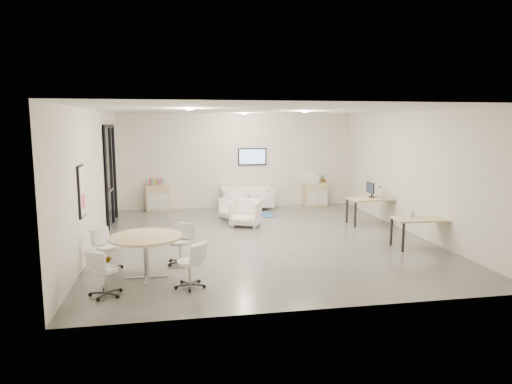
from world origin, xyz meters
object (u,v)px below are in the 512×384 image
Objects in this scene: armchair_left at (234,208)px; desk_front at (422,221)px; sideboard_right at (315,194)px; armchair_right at (246,212)px; round_table at (146,240)px; sideboard_left at (158,198)px; loveseat at (247,199)px; desk_rear at (374,201)px.

armchair_left is 5.54m from desk_front.
sideboard_right reaches higher than armchair_left.
round_table is (-2.51, -4.04, 0.32)m from armchair_right.
sideboard_left is 0.65× the size of round_table.
desk_front is at bearing -18.26° from armchair_right.
round_table is (-6.21, -1.07, 0.11)m from desk_front.
loveseat reaches higher than desk_front.
sideboard_right is 3.63m from armchair_left.
sideboard_left reaches higher than armchair_left.
sideboard_left reaches higher than desk_rear.
loveseat is at bearing 131.17° from armchair_left.
sideboard_right is 1.00× the size of armchair_right.
armchair_left is 0.52× the size of desk_front.
desk_front is at bearing -59.68° from loveseat.
armchair_left is (-3.14, -1.82, -0.05)m from sideboard_right.
desk_front is at bearing -42.71° from sideboard_left.
round_table is at bearing -101.41° from armchair_right.
sideboard_left is at bearing -179.99° from sideboard_right.
sideboard_left is 0.57× the size of desk_rear.
desk_front is (3.91, -3.91, 0.26)m from armchair_left.
desk_rear is (3.66, -0.41, 0.28)m from armchair_right.
sideboard_right is 0.61× the size of round_table.
armchair_right is (-2.93, -2.76, 0.00)m from sideboard_right.
desk_rear is (6.17, -3.17, 0.25)m from sideboard_left.
sideboard_left is at bearing 146.87° from desk_rear.
sideboard_left reaches higher than desk_front.
sideboard_left is 1.06× the size of sideboard_right.
loveseat is 7.24m from round_table.
sideboard_left reaches higher than armchair_right.
sideboard_left reaches higher than round_table.
sideboard_right is 1.13× the size of armchair_left.
sideboard_right reaches higher than loveseat.
armchair_right is at bearing -47.75° from sideboard_left.
armchair_left is at bearing -149.84° from sideboard_right.
armchair_left is at bearing -38.38° from sideboard_left.
armchair_left is 5.50m from round_table.
sideboard_right is 5.79m from desk_front.
round_table is (-5.44, -6.80, 0.33)m from sideboard_right.
desk_rear is (3.22, -2.97, 0.34)m from loveseat.
armchair_right is 0.61× the size of round_table.
armchair_left is (2.30, -1.82, -0.07)m from sideboard_left.
loveseat is at bearing 125.56° from desk_front.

